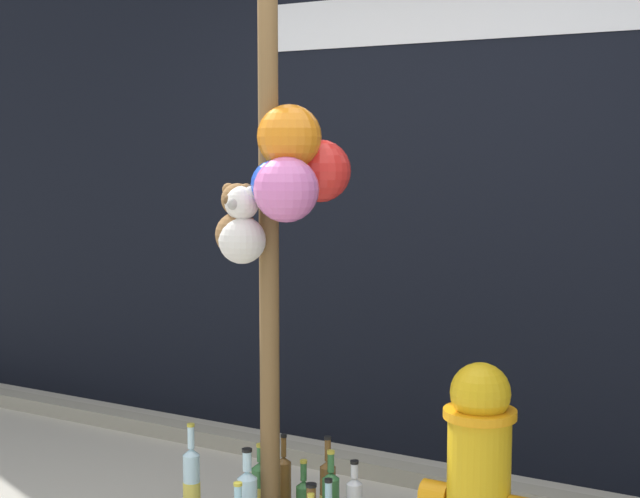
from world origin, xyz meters
The scene contains 8 objects.
building_wall centered at (0.00, 1.83, 1.87)m, with size 10.00×0.21×3.74m.
curb_strip centered at (0.00, 1.37, 0.04)m, with size 8.00×0.12×0.08m, color gray.
memorial_post centered at (-0.11, 0.48, 1.62)m, with size 0.50×0.48×3.00m.
fire_hydrant centered at (0.74, 0.41, 0.43)m, with size 0.41×0.25×0.84m.
bottle_2 centered at (-0.54, 0.47, 0.16)m, with size 0.07×0.07×0.43m.
bottle_3 centered at (-0.19, 0.63, 0.16)m, with size 0.06×0.06×0.40m.
bottle_6 centered at (0.00, 0.66, 0.16)m, with size 0.07×0.07×0.41m.
bottle_7 centered at (-0.26, 0.56, 0.15)m, with size 0.08×0.08×0.36m.
Camera 1 is at (1.86, -2.56, 1.56)m, focal length 53.57 mm.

